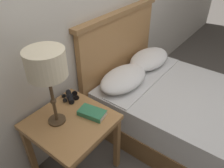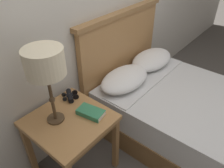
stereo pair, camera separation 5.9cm
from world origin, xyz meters
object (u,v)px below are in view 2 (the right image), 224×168
Objects in this scene: book_on_nightstand at (91,112)px; binoculars_pair at (70,96)px; table_lamp at (45,64)px; bed at (183,111)px; nightstand at (70,127)px.

binoculars_pair is at bearing 82.29° from book_on_nightstand.
binoculars_pair is (0.24, 0.11, -0.46)m from table_lamp.
book_on_nightstand is 1.43× the size of binoculars_pair.
table_lamp is (-1.08, 0.60, 0.81)m from bed.
nightstand is 0.28m from binoculars_pair.
binoculars_pair is (-0.83, 0.71, 0.35)m from bed.
bed is 11.64× the size of binoculars_pair.
book_on_nightstand is at bearing -39.15° from table_lamp.
book_on_nightstand is 0.28m from binoculars_pair.
binoculars_pair is at bearing 139.54° from bed.
bed is 1.47m from table_lamp.
bed is at bearing -27.37° from nightstand.
table_lamp reaches higher than book_on_nightstand.
book_on_nightstand is (0.21, -0.17, -0.46)m from table_lamp.
bed is 1.03m from book_on_nightstand.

